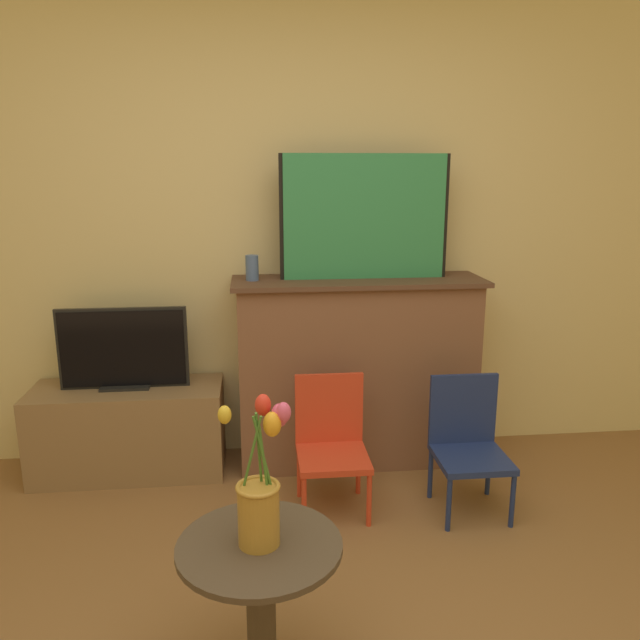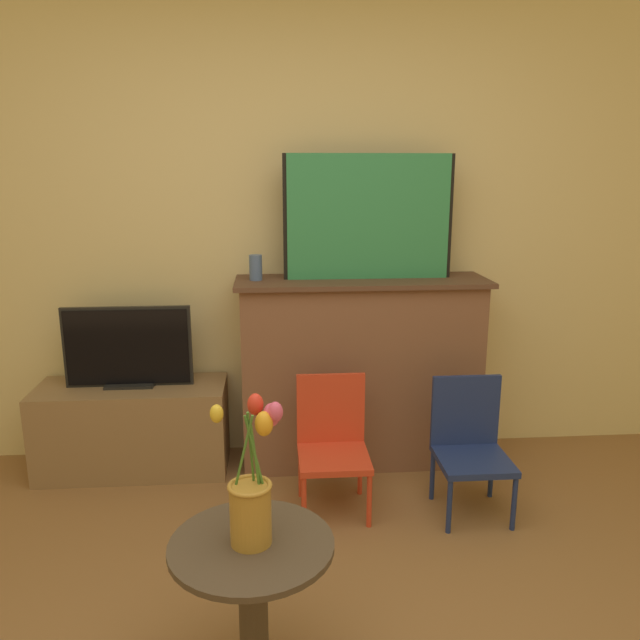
% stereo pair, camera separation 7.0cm
% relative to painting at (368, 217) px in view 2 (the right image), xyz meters
% --- Properties ---
extents(wall_back, '(8.00, 0.06, 2.70)m').
position_rel_painting_xyz_m(wall_back, '(-0.41, 0.22, -0.01)').
color(wall_back, beige).
rests_on(wall_back, ground).
extents(fireplace_mantel, '(1.34, 0.42, 1.04)m').
position_rel_painting_xyz_m(fireplace_mantel, '(-0.03, -0.01, -0.83)').
color(fireplace_mantel, brown).
rests_on(fireplace_mantel, ground).
extents(painting, '(0.89, 0.03, 0.65)m').
position_rel_painting_xyz_m(painting, '(0.00, 0.00, 0.00)').
color(painting, black).
rests_on(painting, fireplace_mantel).
extents(mantel_candle, '(0.07, 0.07, 0.13)m').
position_rel_painting_xyz_m(mantel_candle, '(-0.59, -0.01, -0.26)').
color(mantel_candle, '#4C6699').
rests_on(mantel_candle, fireplace_mantel).
extents(tv_stand, '(1.00, 0.40, 0.48)m').
position_rel_painting_xyz_m(tv_stand, '(-1.27, -0.04, -1.12)').
color(tv_stand, olive).
rests_on(tv_stand, ground).
extents(tv_monitor, '(0.66, 0.12, 0.43)m').
position_rel_painting_xyz_m(tv_monitor, '(-1.27, -0.03, -0.67)').
color(tv_monitor, black).
rests_on(tv_monitor, tv_stand).
extents(chair_red, '(0.33, 0.33, 0.64)m').
position_rel_painting_xyz_m(chair_red, '(-0.23, -0.49, -1.02)').
color(chair_red, red).
rests_on(chair_red, ground).
extents(chair_blue, '(0.33, 0.33, 0.64)m').
position_rel_painting_xyz_m(chair_blue, '(0.42, -0.57, -1.02)').
color(chair_blue, navy).
rests_on(chair_blue, ground).
extents(side_table, '(0.50, 0.50, 0.51)m').
position_rel_painting_xyz_m(side_table, '(-0.58, -1.57, -1.03)').
color(side_table, '#4C3D2D').
rests_on(side_table, ground).
extents(vase_tulips, '(0.21, 0.15, 0.45)m').
position_rel_painting_xyz_m(vase_tulips, '(-0.58, -1.57, -0.69)').
color(vase_tulips, '#B78433').
rests_on(vase_tulips, side_table).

